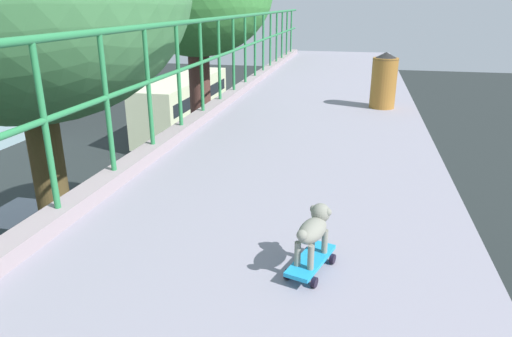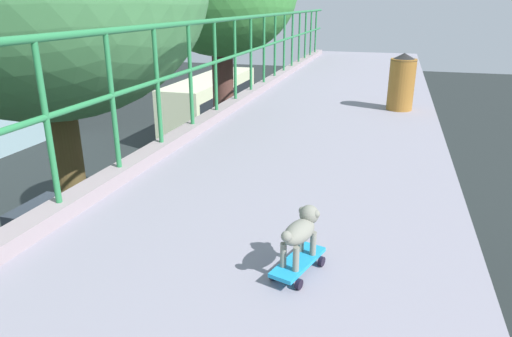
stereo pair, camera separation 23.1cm
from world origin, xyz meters
name	(u,v)px [view 1 (the left image)]	position (x,y,z in m)	size (l,w,h in m)	color
car_silver_fifth	(47,297)	(-5.62, 9.17, 0.68)	(1.99, 4.42, 1.37)	#ADAFB8
car_green_sixth	(12,237)	(-8.77, 11.77, 0.69)	(1.72, 4.56, 1.43)	#216538
car_black_seventh	(157,198)	(-5.48, 15.65, 0.69)	(1.89, 4.44, 1.43)	black
city_bus	(184,102)	(-8.74, 27.27, 1.92)	(2.64, 10.28, 3.41)	beige
toy_skateboard	(311,261)	(1.55, 2.92, 6.37)	(0.28, 0.45, 0.08)	#1C90CA
small_dog	(314,228)	(1.56, 2.94, 6.57)	(0.21, 0.36, 0.30)	gray
litter_bin	(384,80)	(2.10, 7.57, 6.71)	(0.37, 0.37, 0.80)	#946226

